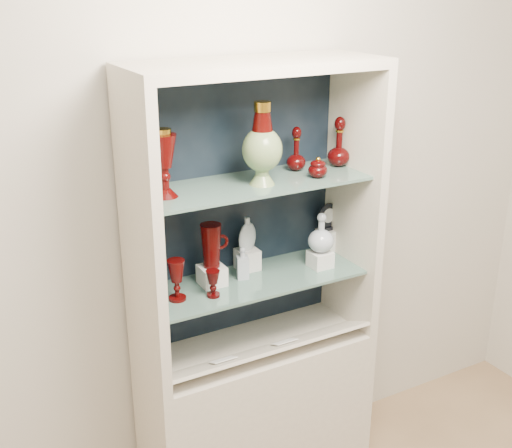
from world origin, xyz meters
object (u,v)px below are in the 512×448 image
cameo_medallion (328,216)px  cobalt_goblet (151,281)px  pedestal_lamp_left (145,164)px  ruby_decanter_a (296,146)px  flat_flask (247,233)px  ruby_goblet_tall (177,280)px  enamel_urn (262,144)px  clear_round_decanter (321,234)px  lidded_bowl (318,167)px  pedestal_lamp_right (164,163)px  ruby_pitcher (211,246)px  clear_square_bottle (243,263)px  ruby_decanter_b (339,140)px  ruby_goblet_small (213,284)px

cameo_medallion → cobalt_goblet: bearing=-177.2°
pedestal_lamp_left → ruby_decanter_a: 0.65m
pedestal_lamp_left → cobalt_goblet: size_ratio=1.29×
flat_flask → cobalt_goblet: bearing=167.0°
ruby_decanter_a → ruby_goblet_tall: (-0.58, -0.08, -0.44)m
enamel_urn → clear_round_decanter: enamel_urn is taller
lidded_bowl → cobalt_goblet: (-0.70, 0.08, -0.38)m
cobalt_goblet → clear_round_decanter: (0.75, -0.04, 0.07)m
lidded_bowl → clear_round_decanter: lidded_bowl is taller
pedestal_lamp_right → flat_flask: pedestal_lamp_right is taller
pedestal_lamp_right → lidded_bowl: bearing=-5.6°
pedestal_lamp_right → ruby_goblet_tall: pedestal_lamp_right is taller
ruby_decanter_a → lidded_bowl: ruby_decanter_a is taller
enamel_urn → clear_round_decanter: (0.30, 0.01, -0.43)m
pedestal_lamp_left → ruby_goblet_tall: size_ratio=1.31×
enamel_urn → flat_flask: 0.44m
pedestal_lamp_right → flat_flask: size_ratio=1.68×
enamel_urn → ruby_pitcher: bearing=157.6°
clear_round_decanter → cobalt_goblet: bearing=176.7°
clear_square_bottle → ruby_decanter_b: bearing=0.4°
pedestal_lamp_right → ruby_pitcher: pedestal_lamp_right is taller
ruby_goblet_small → clear_round_decanter: (0.53, 0.03, 0.10)m
ruby_decanter_a → ruby_pitcher: bearing=-176.5°
ruby_decanter_a → pedestal_lamp_right: bearing=-173.5°
ruby_goblet_small → cobalt_goblet: bearing=161.2°
clear_square_bottle → cameo_medallion: cameo_medallion is taller
pedestal_lamp_right → flat_flask: (0.39, 0.11, -0.38)m
ruby_pitcher → flat_flask: size_ratio=1.20×
lidded_bowl → ruby_goblet_tall: size_ratio=0.52×
clear_square_bottle → clear_round_decanter: size_ratio=0.84×
ruby_decanter_b → ruby_goblet_tall: size_ratio=1.35×
ruby_goblet_tall → ruby_decanter_a: bearing=8.1°
ruby_decanter_a → lidded_bowl: (0.02, -0.13, -0.06)m
ruby_decanter_a → ruby_goblet_small: ruby_decanter_a is taller
enamel_urn → flat_flask: enamel_urn is taller
pedestal_lamp_left → ruby_goblet_tall: bearing=-57.0°
pedestal_lamp_left → ruby_decanter_b: size_ratio=0.97×
ruby_decanter_a → flat_flask: size_ratio=1.38×
ruby_decanter_b → clear_round_decanter: (-0.12, -0.06, -0.38)m
lidded_bowl → ruby_goblet_tall: (-0.60, 0.05, -0.38)m
ruby_decanter_b → clear_round_decanter: 0.40m
clear_square_bottle → ruby_goblet_tall: bearing=-170.9°
clear_round_decanter → ruby_goblet_tall: bearing=179.2°
enamel_urn → ruby_goblet_small: size_ratio=2.92×
pedestal_lamp_right → ruby_pitcher: 0.43m
cameo_medallion → ruby_decanter_a: bearing=-171.0°
pedestal_lamp_right → clear_round_decanter: 0.79m
ruby_goblet_tall → clear_square_bottle: ruby_goblet_tall is taller
ruby_goblet_tall → clear_square_bottle: (0.31, 0.05, -0.01)m
ruby_goblet_tall → ruby_goblet_small: 0.14m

